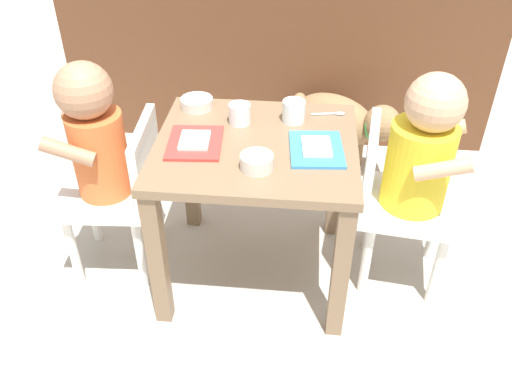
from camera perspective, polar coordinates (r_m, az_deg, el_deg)
name	(u,v)px	position (r m, az deg, el deg)	size (l,w,h in m)	color
ground_plane	(256,269)	(1.73, 0.00, -8.17)	(7.00, 7.00, 0.00)	#B2ADA3
kitchen_cabinet_back	(280,15)	(2.30, 2.52, 18.29)	(1.75, 0.31, 1.01)	#56331E
dining_table	(256,171)	(1.49, 0.00, 2.23)	(0.54, 0.49, 0.47)	#7A6047
seated_child_left	(102,148)	(1.56, -16.06, 4.51)	(0.30, 0.30, 0.67)	white
seated_child_right	(416,160)	(1.52, 16.63, 3.30)	(0.31, 0.31, 0.67)	white
dog	(342,121)	(2.12, 9.14, 7.42)	(0.43, 0.33, 0.32)	olive
food_tray_left	(195,142)	(1.44, -6.51, 5.28)	(0.15, 0.19, 0.02)	red
food_tray_right	(316,149)	(1.41, 6.43, 4.61)	(0.15, 0.19, 0.02)	#388CD8
water_cup_left	(240,115)	(1.52, -1.75, 8.15)	(0.06, 0.06, 0.06)	white
water_cup_right	(294,112)	(1.54, 4.02, 8.41)	(0.06, 0.06, 0.06)	white
veggie_bowl_near	(197,102)	(1.62, -6.29, 9.42)	(0.09, 0.09, 0.03)	silver
veggie_bowl_far	(257,161)	(1.32, 0.09, 3.27)	(0.08, 0.08, 0.04)	silver
spoon_by_left_tray	(332,114)	(1.59, 8.02, 8.23)	(0.10, 0.03, 0.01)	silver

